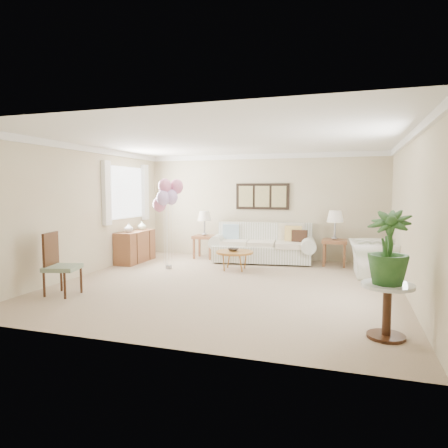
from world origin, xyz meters
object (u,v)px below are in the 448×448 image
object	(u,v)px
sofa	(263,247)
armchair	(374,259)
coffee_table	(235,253)
accent_chair	(58,263)
balloon_cluster	(167,195)

from	to	relation	value
sofa	armchair	xyz separation A→B (m)	(2.45, -0.87, -0.01)
coffee_table	accent_chair	world-z (taller)	accent_chair
balloon_cluster	armchair	bearing A→B (deg)	8.29
sofa	accent_chair	bearing A→B (deg)	-123.14
armchair	coffee_table	bearing A→B (deg)	91.50
sofa	accent_chair	world-z (taller)	accent_chair
coffee_table	sofa	bearing A→B (deg)	71.79
coffee_table	armchair	world-z (taller)	armchair
accent_chair	sofa	bearing A→B (deg)	56.86
sofa	balloon_cluster	xyz separation A→B (m)	(-1.78, -1.48, 1.25)
sofa	balloon_cluster	bearing A→B (deg)	-140.12
sofa	balloon_cluster	world-z (taller)	balloon_cluster
coffee_table	balloon_cluster	distance (m)	1.91
coffee_table	armchair	bearing A→B (deg)	5.17
sofa	accent_chair	size ratio (longest dim) A/B	2.54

